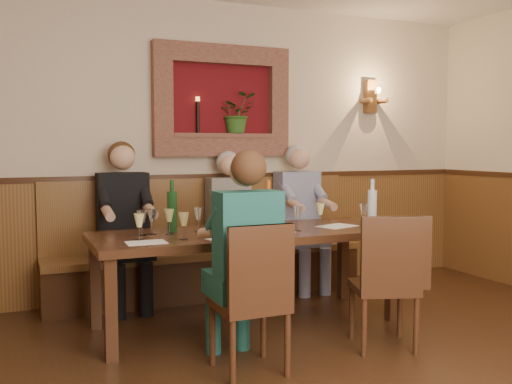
% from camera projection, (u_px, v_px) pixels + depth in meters
% --- Properties ---
extents(room_shell, '(6.04, 6.04, 2.82)m').
position_uv_depth(room_shell, '(396.00, 45.00, 2.70)').
color(room_shell, beige).
rests_on(room_shell, ground).
extents(wainscoting, '(6.02, 6.02, 1.15)m').
position_uv_depth(wainscoting, '(391.00, 314.00, 2.80)').
color(wainscoting, brown).
rests_on(wainscoting, ground).
extents(wall_niche, '(1.36, 0.30, 1.06)m').
position_uv_depth(wall_niche, '(226.00, 106.00, 5.49)').
color(wall_niche, '#5B0D12').
rests_on(wall_niche, ground).
extents(wall_sconce, '(0.25, 0.20, 0.35)m').
position_uv_depth(wall_sconce, '(371.00, 97.00, 6.13)').
color(wall_sconce, brown).
rests_on(wall_sconce, ground).
extents(dining_table, '(2.40, 0.90, 0.75)m').
position_uv_depth(dining_table, '(247.00, 240.00, 4.48)').
color(dining_table, '#321F0F').
rests_on(dining_table, ground).
extents(bench, '(3.00, 0.45, 1.11)m').
position_uv_depth(bench, '(209.00, 262.00, 5.38)').
color(bench, '#381E0F').
rests_on(bench, ground).
extents(chair_near_left, '(0.42, 0.42, 0.95)m').
position_uv_depth(chair_near_left, '(250.00, 329.00, 3.55)').
color(chair_near_left, '#321F0F').
rests_on(chair_near_left, ground).
extents(chair_near_right, '(0.54, 0.54, 0.95)m').
position_uv_depth(chair_near_right, '(384.00, 309.00, 3.99)').
color(chair_near_right, '#321F0F').
rests_on(chair_near_right, ground).
extents(person_bench_left, '(0.43, 0.53, 1.46)m').
position_uv_depth(person_bench_left, '(125.00, 240.00, 4.94)').
color(person_bench_left, black).
rests_on(person_bench_left, ground).
extents(person_bench_mid, '(0.40, 0.49, 1.37)m').
position_uv_depth(person_bench_mid, '(232.00, 237.00, 5.34)').
color(person_bench_mid, '#534E4C').
rests_on(person_bench_mid, ground).
extents(person_bench_right, '(0.42, 0.52, 1.43)m').
position_uv_depth(person_bench_right, '(301.00, 230.00, 5.62)').
color(person_bench_right, navy).
rests_on(person_bench_right, ground).
extents(person_chair_front, '(0.41, 0.50, 1.39)m').
position_uv_depth(person_chair_front, '(243.00, 278.00, 3.64)').
color(person_chair_front, '#184757').
rests_on(person_chair_front, ground).
extents(spittoon_bucket, '(0.31, 0.31, 0.27)m').
position_uv_depth(spittoon_bucket, '(239.00, 214.00, 4.47)').
color(spittoon_bucket, '#B40B1B').
rests_on(spittoon_bucket, dining_table).
extents(wine_bottle_green_a, '(0.07, 0.07, 0.40)m').
position_uv_depth(wine_bottle_green_a, '(269.00, 210.00, 4.46)').
color(wine_bottle_green_a, '#19471E').
rests_on(wine_bottle_green_a, dining_table).
extents(wine_bottle_green_b, '(0.09, 0.09, 0.40)m').
position_uv_depth(wine_bottle_green_b, '(172.00, 210.00, 4.43)').
color(wine_bottle_green_b, '#19471E').
rests_on(wine_bottle_green_b, dining_table).
extents(water_bottle, '(0.08, 0.08, 0.40)m').
position_uv_depth(water_bottle, '(372.00, 208.00, 4.66)').
color(water_bottle, silver).
rests_on(water_bottle, dining_table).
extents(tasting_sheet_a, '(0.28, 0.20, 0.00)m').
position_uv_depth(tasting_sheet_a, '(146.00, 242.00, 3.92)').
color(tasting_sheet_a, white).
rests_on(tasting_sheet_a, dining_table).
extents(tasting_sheet_b, '(0.33, 0.28, 0.00)m').
position_uv_depth(tasting_sheet_b, '(275.00, 232.00, 4.38)').
color(tasting_sheet_b, white).
rests_on(tasting_sheet_b, dining_table).
extents(tasting_sheet_c, '(0.37, 0.31, 0.00)m').
position_uv_depth(tasting_sheet_c, '(337.00, 226.00, 4.74)').
color(tasting_sheet_c, white).
rests_on(tasting_sheet_c, dining_table).
extents(tasting_sheet_d, '(0.30, 0.24, 0.00)m').
position_uv_depth(tasting_sheet_d, '(224.00, 238.00, 4.11)').
color(tasting_sheet_d, white).
rests_on(tasting_sheet_d, dining_table).
extents(wine_glass_0, '(0.08, 0.08, 0.19)m').
position_uv_depth(wine_glass_0, '(139.00, 227.00, 4.01)').
color(wine_glass_0, '#E5E289').
rests_on(wine_glass_0, dining_table).
extents(wine_glass_1, '(0.08, 0.08, 0.19)m').
position_uv_depth(wine_glass_1, '(152.00, 222.00, 4.30)').
color(wine_glass_1, white).
rests_on(wine_glass_1, dining_table).
extents(wine_glass_2, '(0.08, 0.08, 0.19)m').
position_uv_depth(wine_glass_2, '(184.00, 226.00, 4.06)').
color(wine_glass_2, '#E5E289').
rests_on(wine_glass_2, dining_table).
extents(wine_glass_3, '(0.08, 0.08, 0.19)m').
position_uv_depth(wine_glass_3, '(199.00, 219.00, 4.44)').
color(wine_glass_3, white).
rests_on(wine_glass_3, dining_table).
extents(wine_glass_4, '(0.08, 0.08, 0.19)m').
position_uv_depth(wine_glass_4, '(252.00, 221.00, 4.32)').
color(wine_glass_4, '#E5E289').
rests_on(wine_glass_4, dining_table).
extents(wine_glass_5, '(0.08, 0.08, 0.19)m').
position_uv_depth(wine_glass_5, '(273.00, 216.00, 4.63)').
color(wine_glass_5, '#E5E289').
rests_on(wine_glass_5, dining_table).
extents(wine_glass_6, '(0.08, 0.08, 0.19)m').
position_uv_depth(wine_glass_6, '(298.00, 219.00, 4.48)').
color(wine_glass_6, white).
rests_on(wine_glass_6, dining_table).
extents(wine_glass_7, '(0.08, 0.08, 0.19)m').
position_uv_depth(wine_glass_7, '(320.00, 215.00, 4.75)').
color(wine_glass_7, '#E5E289').
rests_on(wine_glass_7, dining_table).
extents(wine_glass_8, '(0.08, 0.08, 0.19)m').
position_uv_depth(wine_glass_8, '(364.00, 215.00, 4.75)').
color(wine_glass_8, white).
rests_on(wine_glass_8, dining_table).
extents(wine_glass_9, '(0.08, 0.08, 0.19)m').
position_uv_depth(wine_glass_9, '(244.00, 224.00, 4.19)').
color(wine_glass_9, '#E5E289').
rests_on(wine_glass_9, dining_table).
extents(wine_glass_10, '(0.08, 0.08, 0.19)m').
position_uv_depth(wine_glass_10, '(142.00, 223.00, 4.23)').
color(wine_glass_10, white).
rests_on(wine_glass_10, dining_table).
extents(wine_glass_11, '(0.08, 0.08, 0.19)m').
position_uv_depth(wine_glass_11, '(169.00, 222.00, 4.29)').
color(wine_glass_11, '#E5E289').
rests_on(wine_glass_11, dining_table).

